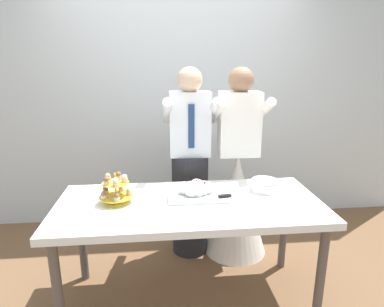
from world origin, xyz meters
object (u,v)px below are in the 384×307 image
(dessert_table, at_px, (190,212))
(plate_stack, at_px, (264,185))
(person_bride, at_px, (237,191))
(main_cake_tray, at_px, (197,190))
(person_groom, at_px, (190,174))
(cupcake_stand, at_px, (116,190))

(dessert_table, distance_m, plate_stack, 0.60)
(plate_stack, height_order, person_bride, person_bride)
(main_cake_tray, bearing_deg, person_groom, 89.67)
(dessert_table, bearing_deg, plate_stack, 14.52)
(cupcake_stand, xyz_separation_m, plate_stack, (1.06, 0.10, -0.04))
(main_cake_tray, relative_size, person_bride, 0.26)
(cupcake_stand, xyz_separation_m, main_cake_tray, (0.56, 0.06, -0.04))
(cupcake_stand, relative_size, main_cake_tray, 0.53)
(cupcake_stand, relative_size, plate_stack, 1.18)
(person_groom, height_order, person_bride, same)
(main_cake_tray, height_order, person_groom, person_groom)
(person_groom, bearing_deg, cupcake_stand, -132.46)
(cupcake_stand, xyz_separation_m, person_bride, (0.98, 0.57, -0.28))
(main_cake_tray, relative_size, person_groom, 0.26)
(plate_stack, distance_m, person_groom, 0.72)
(dessert_table, relative_size, main_cake_tray, 4.14)
(dessert_table, bearing_deg, person_groom, 84.20)
(dessert_table, relative_size, person_bride, 1.08)
(plate_stack, relative_size, person_groom, 0.12)
(person_bride, bearing_deg, plate_stack, -79.46)
(dessert_table, height_order, main_cake_tray, main_cake_tray)
(dessert_table, xyz_separation_m, cupcake_stand, (-0.49, 0.04, 0.16))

